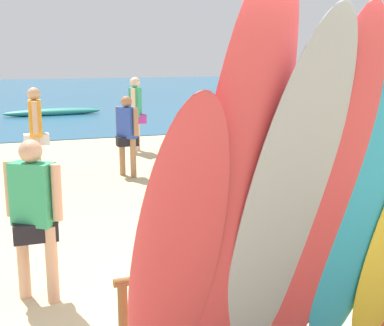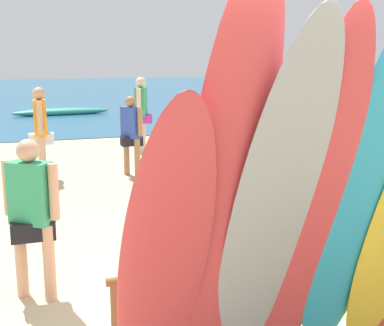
{
  "view_description": "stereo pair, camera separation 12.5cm",
  "coord_description": "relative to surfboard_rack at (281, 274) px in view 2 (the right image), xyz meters",
  "views": [
    {
      "loc": [
        -1.97,
        -3.34,
        2.2
      ],
      "look_at": [
        0.0,
        2.22,
        0.99
      ],
      "focal_mm": 48.39,
      "sensor_mm": 36.0,
      "label": 1
    },
    {
      "loc": [
        -1.85,
        -3.38,
        2.2
      ],
      "look_at": [
        0.0,
        2.22,
        0.99
      ],
      "focal_mm": 48.39,
      "sensor_mm": 36.0,
      "label": 2
    }
  ],
  "objects": [
    {
      "name": "beachgoer_midbeach",
      "position": [
        0.81,
        8.42,
        0.47
      ],
      "size": [
        0.45,
        0.61,
        1.74
      ],
      "rotation": [
        0.0,
        0.0,
        4.3
      ],
      "color": "beige",
      "rests_on": "ground"
    },
    {
      "name": "surfboard_grey_2",
      "position": [
        -0.48,
        -0.72,
        0.71
      ],
      "size": [
        0.65,
        1.06,
        2.48
      ],
      "primitive_type": "ellipsoid",
      "rotation": [
        0.37,
        0.0,
        0.09
      ],
      "color": "#999EA3",
      "rests_on": "ground"
    },
    {
      "name": "beachgoer_near_rack",
      "position": [
        -1.54,
        6.24,
        0.43
      ],
      "size": [
        0.44,
        0.63,
        1.67
      ],
      "rotation": [
        0.0,
        0.0,
        4.65
      ],
      "color": "tan",
      "rests_on": "ground"
    },
    {
      "name": "beachgoer_by_water",
      "position": [
        -1.82,
        1.31,
        0.33
      ],
      "size": [
        0.47,
        0.38,
        1.5
      ],
      "rotation": [
        0.0,
        0.0,
        5.65
      ],
      "color": "tan",
      "rests_on": "ground"
    },
    {
      "name": "beachgoer_photographing",
      "position": [
        0.06,
        5.97,
        0.33
      ],
      "size": [
        0.39,
        0.5,
        1.5
      ],
      "rotation": [
        0.0,
        0.0,
        2.09
      ],
      "color": "#9E704C",
      "rests_on": "ground"
    },
    {
      "name": "surfboard_red_0",
      "position": [
        -1.14,
        -0.7,
        0.5
      ],
      "size": [
        0.58,
        0.88,
        2.06
      ],
      "primitive_type": "ellipsoid",
      "rotation": [
        0.38,
        0.0,
        0.05
      ],
      "color": "#D13D42",
      "rests_on": "ground"
    },
    {
      "name": "surfboard_teal_4",
      "position": [
        0.15,
        -0.71,
        0.74
      ],
      "size": [
        0.54,
        0.95,
        2.54
      ],
      "primitive_type": "ellipsoid",
      "rotation": [
        0.33,
        0.0,
        0.0
      ],
      "color": "#289EC6",
      "rests_on": "ground"
    },
    {
      "name": "ocean_water",
      "position": [
        0.0,
        30.71,
        -0.52
      ],
      "size": [
        60.0,
        40.0,
        0.02
      ],
      "primitive_type": "cube",
      "color": "#235B7F",
      "rests_on": "ground"
    },
    {
      "name": "surfboard_red_1",
      "position": [
        -0.8,
        -0.74,
        0.83
      ],
      "size": [
        0.54,
        0.97,
        2.72
      ],
      "primitive_type": "ellipsoid",
      "rotation": [
        0.32,
        0.0,
        0.04
      ],
      "color": "#D13D42",
      "rests_on": "ground"
    },
    {
      "name": "surfboard_rack",
      "position": [
        0.0,
        0.0,
        0.0
      ],
      "size": [
        2.73,
        0.07,
        0.69
      ],
      "color": "brown",
      "rests_on": "ground"
    },
    {
      "name": "distant_boat",
      "position": [
        -0.4,
        16.92,
        -0.4
      ],
      "size": [
        3.68,
        0.87,
        0.29
      ],
      "color": "teal",
      "rests_on": "ground"
    },
    {
      "name": "ground",
      "position": [
        0.0,
        14.0,
        -0.53
      ],
      "size": [
        60.0,
        60.0,
        0.0
      ],
      "primitive_type": "plane",
      "color": "#D3BC8C"
    },
    {
      "name": "surfboard_red_3",
      "position": [
        -0.19,
        -0.69,
        0.72
      ],
      "size": [
        0.55,
        1.0,
        2.5
      ],
      "primitive_type": "ellipsoid",
      "rotation": [
        0.35,
        0.0,
        -0.08
      ],
      "color": "#D13D42",
      "rests_on": "ground"
    }
  ]
}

